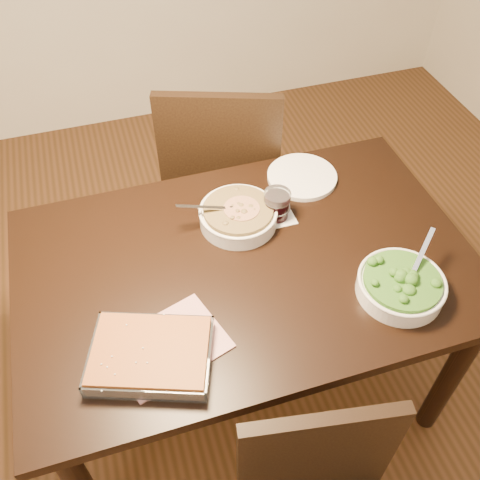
% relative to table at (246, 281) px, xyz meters
% --- Properties ---
extents(ground, '(4.00, 4.00, 0.00)m').
position_rel_table_xyz_m(ground, '(0.00, 0.00, -0.65)').
color(ground, '#402812').
rests_on(ground, ground).
extents(table, '(1.40, 0.90, 0.75)m').
position_rel_table_xyz_m(table, '(0.00, 0.00, 0.00)').
color(table, black).
rests_on(table, ground).
extents(magazine_a, '(0.34, 0.29, 0.01)m').
position_rel_table_xyz_m(magazine_a, '(-0.29, -0.22, 0.10)').
color(magazine_a, '#A8303D').
rests_on(magazine_a, table).
extents(coaster, '(0.11, 0.11, 0.00)m').
position_rel_table_xyz_m(coaster, '(0.16, 0.16, 0.10)').
color(coaster, white).
rests_on(coaster, table).
extents(stew_bowl, '(0.29, 0.26, 0.10)m').
position_rel_table_xyz_m(stew_bowl, '(0.03, 0.17, 0.13)').
color(stew_bowl, white).
rests_on(stew_bowl, table).
extents(broccoli_bowl, '(0.25, 0.25, 0.10)m').
position_rel_table_xyz_m(broccoli_bowl, '(0.39, -0.24, 0.13)').
color(broccoli_bowl, white).
rests_on(broccoli_bowl, table).
extents(baking_dish, '(0.37, 0.32, 0.06)m').
position_rel_table_xyz_m(baking_dish, '(-0.34, -0.25, 0.12)').
color(baking_dish, silver).
rests_on(baking_dish, table).
extents(wine_tumbler, '(0.09, 0.09, 0.10)m').
position_rel_table_xyz_m(wine_tumbler, '(0.16, 0.16, 0.15)').
color(wine_tumbler, black).
rests_on(wine_tumbler, coaster).
extents(dinner_plate, '(0.25, 0.25, 0.02)m').
position_rel_table_xyz_m(dinner_plate, '(0.31, 0.31, 0.10)').
color(dinner_plate, white).
rests_on(dinner_plate, table).
extents(chair_far, '(0.59, 0.59, 0.99)m').
position_rel_table_xyz_m(chair_far, '(0.11, 0.67, -0.10)').
color(chair_far, black).
rests_on(chair_far, ground).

